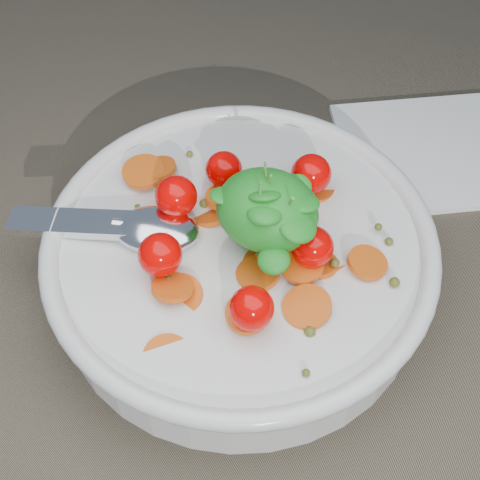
% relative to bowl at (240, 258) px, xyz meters
% --- Properties ---
extents(ground, '(6.00, 6.00, 0.00)m').
position_rel_bowl_xyz_m(ground, '(0.03, 0.01, -0.04)').
color(ground, '#695E4B').
rests_on(ground, ground).
extents(bowl, '(0.33, 0.31, 0.13)m').
position_rel_bowl_xyz_m(bowl, '(0.00, 0.00, 0.00)').
color(bowl, silver).
rests_on(bowl, ground).
extents(napkin, '(0.22, 0.22, 0.01)m').
position_rel_bowl_xyz_m(napkin, '(0.10, 0.21, -0.03)').
color(napkin, white).
rests_on(napkin, ground).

